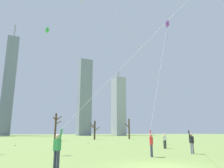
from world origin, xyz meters
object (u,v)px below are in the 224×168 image
kite_flyer_midfield_center_purple (158,96)px  bare_tree_right_of_center (56,126)px  bystander_watching_nearby (165,140)px  bare_tree_leftmost (95,129)px  distant_kite_drifting_left_orange (83,18)px  bare_tree_center (129,128)px  kite_flyer_midfield_right_white (176,116)px  kite_flyer_foreground_left_teal (134,66)px  distant_kite_high_overhead_green (44,43)px

kite_flyer_midfield_center_purple → bare_tree_right_of_center: 32.19m
kite_flyer_midfield_center_purple → bystander_watching_nearby: (3.38, 3.74, -3.97)m
bare_tree_leftmost → distant_kite_drifting_left_orange: bearing=-120.0°
bare_tree_right_of_center → bare_tree_leftmost: bare_tree_right_of_center is taller
bare_tree_center → distant_kite_drifting_left_orange: bearing=-142.1°
kite_flyer_midfield_center_purple → bystander_watching_nearby: kite_flyer_midfield_center_purple is taller
bystander_watching_nearby → bare_tree_leftmost: bearing=84.9°
distant_kite_drifting_left_orange → bare_tree_center: size_ratio=5.44×
kite_flyer_midfield_center_purple → distant_kite_drifting_left_orange: size_ratio=0.65×
kite_flyer_midfield_right_white → distant_kite_drifting_left_orange: (-1.19, 24.20, 21.07)m
bystander_watching_nearby → bare_tree_right_of_center: size_ratio=0.28×
distant_kite_drifting_left_orange → bystander_watching_nearby: bearing=-75.9°
kite_flyer_midfield_right_white → bystander_watching_nearby: (3.38, 6.04, -2.06)m
kite_flyer_foreground_left_teal → bystander_watching_nearby: kite_flyer_foreground_left_teal is taller
bare_tree_center → bare_tree_right_of_center: size_ratio=0.91×
kite_flyer_midfield_center_purple → bare_tree_leftmost: 35.24m
distant_kite_high_overhead_green → distant_kite_drifting_left_orange: (7.72, 7.75, 9.89)m
kite_flyer_foreground_left_teal → bare_tree_right_of_center: bearing=85.7°
kite_flyer_foreground_left_teal → bystander_watching_nearby: (9.98, 11.08, -3.87)m
bystander_watching_nearby → distant_kite_high_overhead_green: size_ratio=0.10×
distant_kite_high_overhead_green → bystander_watching_nearby: bearing=-40.3°
kite_flyer_midfield_right_white → bare_tree_leftmost: 37.42m
kite_flyer_midfield_center_purple → kite_flyer_midfield_right_white: bearing=-90.0°
kite_flyer_midfield_center_purple → bare_tree_leftmost: size_ratio=4.12×
bystander_watching_nearby → bare_tree_right_of_center: (-7.00, 28.20, 2.22)m
kite_flyer_midfield_center_purple → bystander_watching_nearby: 6.41m
kite_flyer_midfield_center_purple → distant_kite_high_overhead_green: size_ratio=1.12×
kite_flyer_midfield_right_white → bystander_watching_nearby: bearing=60.8°
kite_flyer_foreground_left_teal → kite_flyer_midfield_center_purple: 9.87m
kite_flyer_midfield_right_white → kite_flyer_foreground_left_teal: bearing=-142.7°
distant_kite_drifting_left_orange → bare_tree_center: bearing=37.9°
distant_kite_high_overhead_green → bare_tree_leftmost: bearing=53.6°
bystander_watching_nearby → bare_tree_center: bare_tree_center is taller
kite_flyer_midfield_right_white → bare_tree_leftmost: (6.16, 36.91, -0.57)m
kite_flyer_midfield_center_purple → distant_kite_drifting_left_orange: 29.12m
bare_tree_right_of_center → kite_flyer_midfield_right_white: bearing=-84.0°
kite_flyer_midfield_center_purple → distant_kite_high_overhead_green: (-8.91, 14.15, 9.26)m
kite_flyer_midfield_right_white → bare_tree_right_of_center: kite_flyer_midfield_right_white is taller
bare_tree_leftmost → bare_tree_right_of_center: bearing=-164.8°
bare_tree_center → bare_tree_leftmost: bare_tree_center is taller
kite_flyer_midfield_center_purple → bystander_watching_nearby: size_ratio=11.41×
bystander_watching_nearby → bare_tree_leftmost: 31.03m
bare_tree_center → kite_flyer_foreground_left_teal: bearing=-117.9°
bare_tree_center → bare_tree_right_of_center: bearing=-170.5°
kite_flyer_foreground_left_teal → distant_kite_drifting_left_orange: bearing=79.5°
kite_flyer_foreground_left_teal → bare_tree_center: bearing=62.1°
bystander_watching_nearby → kite_flyer_midfield_right_white: bearing=-119.2°
kite_flyer_midfield_right_white → kite_flyer_midfield_center_purple: bearing=90.0°
bare_tree_right_of_center → distant_kite_drifting_left_orange: bearing=-76.3°
distant_kite_drifting_left_orange → bare_tree_leftmost: distant_kite_drifting_left_orange is taller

